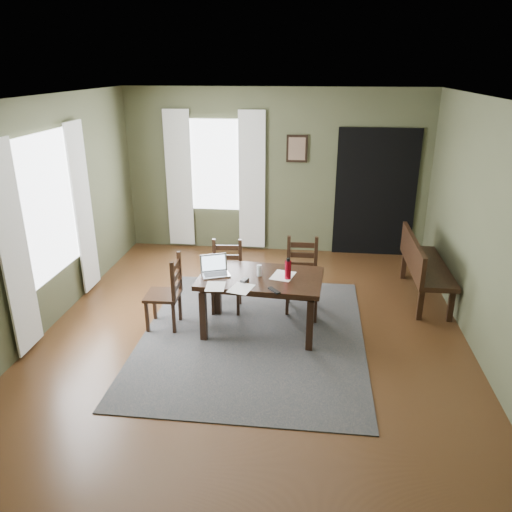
# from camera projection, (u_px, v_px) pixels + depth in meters

# --- Properties ---
(ground) EXTENTS (5.00, 6.00, 0.01)m
(ground) POSITION_uv_depth(u_px,v_px,m) (253.00, 336.00, 5.95)
(ground) COLOR #492C16
(room_shell) EXTENTS (5.02, 6.02, 2.71)m
(room_shell) POSITION_uv_depth(u_px,v_px,m) (253.00, 187.00, 5.30)
(room_shell) COLOR #4A4E33
(room_shell) RESTS_ON ground
(rug) EXTENTS (2.60, 3.20, 0.01)m
(rug) POSITION_uv_depth(u_px,v_px,m) (253.00, 335.00, 5.95)
(rug) COLOR #373737
(rug) RESTS_ON ground
(dining_table) EXTENTS (1.47, 0.94, 0.71)m
(dining_table) POSITION_uv_depth(u_px,v_px,m) (261.00, 283.00, 5.83)
(dining_table) COLOR black
(dining_table) RESTS_ON rug
(chair_end) EXTENTS (0.41, 0.41, 0.91)m
(chair_end) POSITION_uv_depth(u_px,v_px,m) (167.00, 293.00, 5.99)
(chair_end) COLOR black
(chair_end) RESTS_ON rug
(chair_back_left) EXTENTS (0.42, 0.43, 0.91)m
(chair_back_left) POSITION_uv_depth(u_px,v_px,m) (227.00, 277.00, 6.45)
(chair_back_left) COLOR black
(chair_back_left) RESTS_ON rug
(chair_back_right) EXTENTS (0.42, 0.42, 0.94)m
(chair_back_right) POSITION_uv_depth(u_px,v_px,m) (301.00, 276.00, 6.45)
(chair_back_right) COLOR black
(chair_back_right) RESTS_ON rug
(bench) EXTENTS (0.49, 1.53, 0.86)m
(bench) POSITION_uv_depth(u_px,v_px,m) (422.00, 263.00, 6.73)
(bench) COLOR black
(bench) RESTS_ON ground
(laptop) EXTENTS (0.39, 0.35, 0.22)m
(laptop) POSITION_uv_depth(u_px,v_px,m) (215.00, 269.00, 5.85)
(laptop) COLOR #B7B7BC
(laptop) RESTS_ON dining_table
(computer_mouse) EXTENTS (0.09, 0.12, 0.03)m
(computer_mouse) POSITION_uv_depth(u_px,v_px,m) (245.00, 280.00, 5.64)
(computer_mouse) COLOR #3F3F42
(computer_mouse) RESTS_ON dining_table
(tv_remote) EXTENTS (0.15, 0.17, 0.02)m
(tv_remote) POSITION_uv_depth(u_px,v_px,m) (274.00, 290.00, 5.41)
(tv_remote) COLOR black
(tv_remote) RESTS_ON dining_table
(drinking_glass) EXTENTS (0.08, 0.08, 0.13)m
(drinking_glass) POSITION_uv_depth(u_px,v_px,m) (259.00, 270.00, 5.78)
(drinking_glass) COLOR silver
(drinking_glass) RESTS_ON dining_table
(water_bottle) EXTENTS (0.08, 0.08, 0.25)m
(water_bottle) POSITION_uv_depth(u_px,v_px,m) (288.00, 269.00, 5.69)
(water_bottle) COLOR #B20D23
(water_bottle) RESTS_ON dining_table
(paper_a) EXTENTS (0.23, 0.29, 0.00)m
(paper_a) POSITION_uv_depth(u_px,v_px,m) (215.00, 286.00, 5.52)
(paper_a) COLOR white
(paper_a) RESTS_ON dining_table
(paper_d) EXTENTS (0.31, 0.36, 0.00)m
(paper_d) POSITION_uv_depth(u_px,v_px,m) (283.00, 276.00, 5.81)
(paper_d) COLOR white
(paper_d) RESTS_ON dining_table
(paper_e) EXTENTS (0.30, 0.35, 0.00)m
(paper_e) POSITION_uv_depth(u_px,v_px,m) (241.00, 288.00, 5.47)
(paper_e) COLOR white
(paper_e) RESTS_ON dining_table
(window_left) EXTENTS (0.01, 1.30, 1.70)m
(window_left) POSITION_uv_depth(u_px,v_px,m) (47.00, 207.00, 5.88)
(window_left) COLOR white
(window_left) RESTS_ON ground
(window_back) EXTENTS (1.00, 0.01, 1.50)m
(window_back) POSITION_uv_depth(u_px,v_px,m) (215.00, 165.00, 8.29)
(window_back) COLOR white
(window_back) RESTS_ON ground
(curtain_left_near) EXTENTS (0.03, 0.48, 2.30)m
(curtain_left_near) POSITION_uv_depth(u_px,v_px,m) (14.00, 251.00, 5.21)
(curtain_left_near) COLOR silver
(curtain_left_near) RESTS_ON ground
(curtain_left_far) EXTENTS (0.03, 0.48, 2.30)m
(curtain_left_far) POSITION_uv_depth(u_px,v_px,m) (83.00, 209.00, 6.73)
(curtain_left_far) COLOR silver
(curtain_left_far) RESTS_ON ground
(curtain_back_left) EXTENTS (0.44, 0.03, 2.30)m
(curtain_back_left) POSITION_uv_depth(u_px,v_px,m) (179.00, 180.00, 8.42)
(curtain_back_left) COLOR silver
(curtain_back_left) RESTS_ON ground
(curtain_back_right) EXTENTS (0.44, 0.03, 2.30)m
(curtain_back_right) POSITION_uv_depth(u_px,v_px,m) (252.00, 181.00, 8.28)
(curtain_back_right) COLOR silver
(curtain_back_right) RESTS_ON ground
(framed_picture) EXTENTS (0.34, 0.03, 0.44)m
(framed_picture) POSITION_uv_depth(u_px,v_px,m) (297.00, 149.00, 8.03)
(framed_picture) COLOR black
(framed_picture) RESTS_ON ground
(doorway_back) EXTENTS (1.30, 0.03, 2.10)m
(doorway_back) POSITION_uv_depth(u_px,v_px,m) (375.00, 193.00, 8.14)
(doorway_back) COLOR black
(doorway_back) RESTS_ON ground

